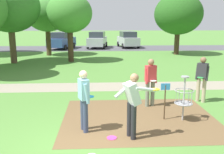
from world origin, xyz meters
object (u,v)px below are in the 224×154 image
at_px(player_waiting_left, 84,97).
at_px(disc_golf_basket, 182,97).
at_px(player_throwing, 202,77).
at_px(parked_car_center_right, 128,39).
at_px(frisbee_near_basket, 112,138).
at_px(player_waiting_right, 133,101).
at_px(parked_car_center_left, 97,40).
at_px(tree_mid_center, 47,13).
at_px(tree_near_right, 9,7).
at_px(player_foreground_watching, 150,80).
at_px(parked_car_leftmost, 62,40).
at_px(tree_mid_right, 178,14).
at_px(tree_near_left, 69,14).

bearing_deg(player_waiting_left, disc_golf_basket, 11.99).
height_order(player_throwing, parked_car_center_right, parked_car_center_right).
distance_m(player_waiting_left, frisbee_near_basket, 1.30).
bearing_deg(player_waiting_left, frisbee_near_basket, -34.36).
distance_m(player_waiting_right, parked_car_center_left, 22.91).
xyz_separation_m(player_waiting_right, tree_mid_center, (-5.32, 16.61, 2.67)).
xyz_separation_m(tree_near_right, parked_car_center_right, (9.65, 10.84, -3.06)).
xyz_separation_m(player_foreground_watching, parked_car_leftmost, (-5.90, 19.70, -0.05)).
bearing_deg(tree_near_right, player_foreground_watching, -51.21).
bearing_deg(player_waiting_right, tree_mid_right, 69.22).
height_order(player_waiting_left, tree_near_right, tree_near_right).
bearing_deg(tree_near_left, tree_mid_center, 122.75).
relative_size(player_throwing, tree_near_left, 0.34).
distance_m(frisbee_near_basket, tree_near_right, 14.63).
bearing_deg(tree_near_left, player_waiting_right, -77.10).
relative_size(disc_golf_basket, frisbee_near_basket, 5.38).
xyz_separation_m(player_throwing, parked_car_center_left, (-3.98, 20.06, -0.05)).
xyz_separation_m(tree_mid_right, parked_car_leftmost, (-11.26, 5.49, -2.70)).
bearing_deg(player_foreground_watching, parked_car_center_left, 95.50).
bearing_deg(tree_mid_center, parked_car_center_left, 55.47).
bearing_deg(player_waiting_right, parked_car_center_right, 83.67).
bearing_deg(tree_near_left, parked_car_leftmost, 102.10).
bearing_deg(parked_car_leftmost, player_foreground_watching, -73.32).
xyz_separation_m(player_throwing, parked_car_center_right, (-0.39, 20.46, -0.05)).
xyz_separation_m(player_throwing, tree_mid_right, (3.35, 13.83, 2.65)).
xyz_separation_m(frisbee_near_basket, parked_car_leftmost, (-4.41, 22.18, 0.91)).
xyz_separation_m(tree_near_left, tree_mid_right, (9.28, 3.71, 0.07)).
relative_size(player_foreground_watching, player_waiting_left, 1.00).
bearing_deg(player_foreground_watching, parked_car_leftmost, 106.68).
bearing_deg(frisbee_near_basket, tree_near_left, 100.63).
bearing_deg(parked_car_center_right, tree_mid_right, -60.58).
bearing_deg(tree_near_right, parked_car_leftmost, 77.63).
bearing_deg(tree_near_left, player_throwing, -59.61).
bearing_deg(player_throwing, tree_mid_center, 121.03).
bearing_deg(player_waiting_left, player_foreground_watching, 41.65).
xyz_separation_m(tree_mid_center, parked_car_center_right, (7.90, 6.67, -2.74)).
distance_m(frisbee_near_basket, parked_car_center_left, 22.94).
height_order(tree_mid_right, parked_car_leftmost, tree_mid_right).
xyz_separation_m(player_waiting_right, frisbee_near_basket, (-0.53, -0.03, -0.98)).
relative_size(player_waiting_left, tree_mid_right, 0.31).
xyz_separation_m(player_waiting_left, frisbee_near_basket, (0.73, -0.50, -0.96)).
bearing_deg(tree_near_left, disc_golf_basket, -68.74).
distance_m(player_foreground_watching, frisbee_near_basket, 3.05).
bearing_deg(tree_mid_right, tree_near_left, -158.24).
height_order(player_foreground_watching, tree_mid_right, tree_mid_right).
height_order(player_waiting_right, frisbee_near_basket, player_waiting_right).
bearing_deg(parked_car_leftmost, disc_golf_basket, -72.64).
bearing_deg(parked_car_leftmost, parked_car_center_left, 10.62).
bearing_deg(tree_near_left, player_foreground_watching, -69.48).
bearing_deg(parked_car_center_left, frisbee_near_basket, -88.82).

